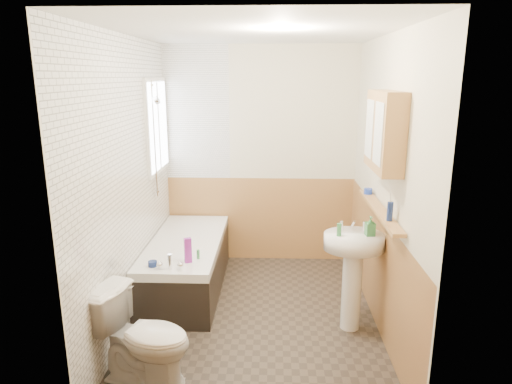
% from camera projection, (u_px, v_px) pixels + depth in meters
% --- Properties ---
extents(floor, '(2.80, 2.80, 0.00)m').
position_uv_depth(floor, '(255.00, 316.00, 4.23)').
color(floor, '#2E2721').
rests_on(floor, ground).
extents(ceiling, '(2.80, 2.80, 0.00)m').
position_uv_depth(ceiling, '(255.00, 32.00, 3.61)').
color(ceiling, white).
rests_on(ceiling, ground).
extents(wall_back, '(2.20, 0.02, 2.50)m').
position_uv_depth(wall_back, '(260.00, 157.00, 5.28)').
color(wall_back, beige).
rests_on(wall_back, ground).
extents(wall_front, '(2.20, 0.02, 2.50)m').
position_uv_depth(wall_front, '(245.00, 244.00, 2.55)').
color(wall_front, beige).
rests_on(wall_front, ground).
extents(wall_left, '(0.02, 2.80, 2.50)m').
position_uv_depth(wall_left, '(128.00, 184.00, 3.96)').
color(wall_left, beige).
rests_on(wall_left, ground).
extents(wall_right, '(0.02, 2.80, 2.50)m').
position_uv_depth(wall_right, '(386.00, 186.00, 3.87)').
color(wall_right, beige).
rests_on(wall_right, ground).
extents(wainscot_right, '(0.01, 2.80, 1.00)m').
position_uv_depth(wainscot_right, '(377.00, 268.00, 4.06)').
color(wainscot_right, '#AF7E48').
rests_on(wainscot_right, wall_right).
extents(wainscot_front, '(2.20, 0.01, 1.00)m').
position_uv_depth(wainscot_front, '(246.00, 359.00, 2.76)').
color(wainscot_front, '#AF7E48').
rests_on(wainscot_front, wall_front).
extents(wainscot_back, '(2.20, 0.01, 1.00)m').
position_uv_depth(wainscot_back, '(260.00, 219.00, 5.45)').
color(wainscot_back, '#AF7E48').
rests_on(wainscot_back, wall_back).
extents(tile_cladding_left, '(0.01, 2.80, 2.50)m').
position_uv_depth(tile_cladding_left, '(130.00, 184.00, 3.96)').
color(tile_cladding_left, white).
rests_on(tile_cladding_left, wall_left).
extents(tile_return_back, '(0.75, 0.01, 1.50)m').
position_uv_depth(tile_return_back, '(196.00, 113.00, 5.16)').
color(tile_return_back, white).
rests_on(tile_return_back, wall_back).
extents(window, '(0.03, 0.79, 0.99)m').
position_uv_depth(window, '(158.00, 126.00, 4.78)').
color(window, white).
rests_on(window, wall_left).
extents(bathtub, '(0.70, 1.65, 0.68)m').
position_uv_depth(bathtub, '(187.00, 263.00, 4.70)').
color(bathtub, black).
rests_on(bathtub, floor).
extents(shower_riser, '(0.10, 0.08, 1.17)m').
position_uv_depth(shower_riser, '(155.00, 130.00, 4.56)').
color(shower_riser, silver).
rests_on(shower_riser, wall_left).
extents(toilet, '(0.80, 0.59, 0.70)m').
position_uv_depth(toilet, '(144.00, 338.00, 3.25)').
color(toilet, white).
rests_on(toilet, floor).
extents(sink, '(0.51, 0.41, 0.99)m').
position_uv_depth(sink, '(353.00, 262.00, 3.89)').
color(sink, white).
rests_on(sink, floor).
extents(pine_shelf, '(0.10, 1.28, 0.03)m').
position_uv_depth(pine_shelf, '(379.00, 210.00, 3.80)').
color(pine_shelf, '#AF7E48').
rests_on(pine_shelf, wall_right).
extents(medicine_cabinet, '(0.17, 0.68, 0.61)m').
position_uv_depth(medicine_cabinet, '(384.00, 131.00, 3.53)').
color(medicine_cabinet, '#AF7E48').
rests_on(medicine_cabinet, wall_right).
extents(foam_can, '(0.05, 0.05, 0.15)m').
position_uv_depth(foam_can, '(390.00, 211.00, 3.45)').
color(foam_can, navy).
rests_on(foam_can, pine_shelf).
extents(green_bottle, '(0.05, 0.05, 0.23)m').
position_uv_depth(green_bottle, '(390.00, 205.00, 3.46)').
color(green_bottle, silver).
rests_on(green_bottle, pine_shelf).
extents(black_jar, '(0.10, 0.10, 0.05)m').
position_uv_depth(black_jar, '(368.00, 191.00, 4.25)').
color(black_jar, '#19339E').
rests_on(black_jar, pine_shelf).
extents(soap_bottle, '(0.09, 0.17, 0.08)m').
position_uv_depth(soap_bottle, '(370.00, 231.00, 3.78)').
color(soap_bottle, '#388447').
rests_on(soap_bottle, sink).
extents(clear_bottle, '(0.05, 0.05, 0.11)m').
position_uv_depth(clear_bottle, '(339.00, 230.00, 3.76)').
color(clear_bottle, '#388447').
rests_on(clear_bottle, sink).
extents(blue_gel, '(0.07, 0.06, 0.23)m').
position_uv_depth(blue_gel, '(188.00, 250.00, 4.06)').
color(blue_gel, purple).
rests_on(blue_gel, bathtub).
extents(cream_jar, '(0.10, 0.10, 0.05)m').
position_uv_depth(cream_jar, '(153.00, 264.00, 3.99)').
color(cream_jar, navy).
rests_on(cream_jar, bathtub).
extents(orange_bottle, '(0.04, 0.04, 0.08)m').
position_uv_depth(orange_bottle, '(198.00, 254.00, 4.16)').
color(orange_bottle, '#388447').
rests_on(orange_bottle, bathtub).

